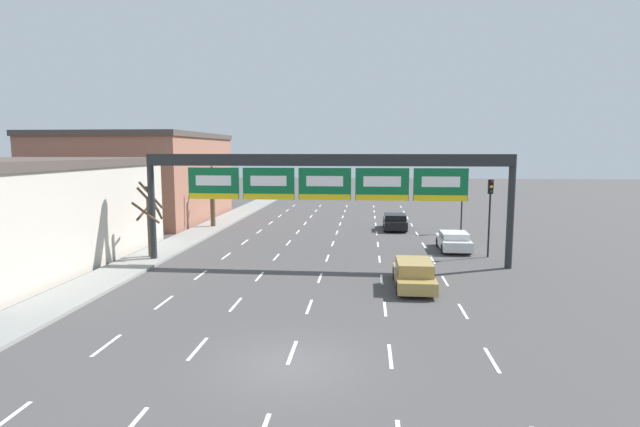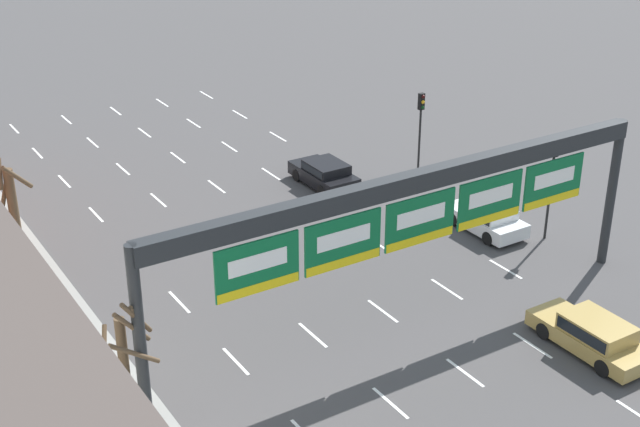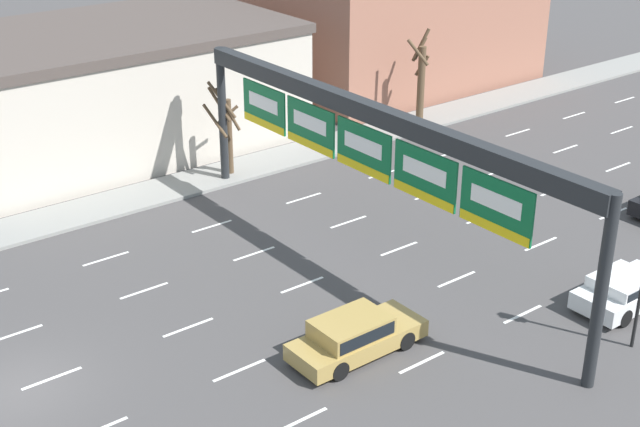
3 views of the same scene
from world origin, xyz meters
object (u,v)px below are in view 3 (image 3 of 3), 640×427
(sign_gantry, at_px, (370,131))
(car_gold, at_px, (355,334))
(tree_bare_second, at_px, (227,127))
(car_white, at_px, (624,289))
(tree_bare_closest, at_px, (421,77))

(sign_gantry, xyz_separation_m, car_gold, (4.83, -4.65, -4.77))
(tree_bare_second, bearing_deg, car_white, 13.45)
(sign_gantry, relative_size, tree_bare_second, 4.54)
(sign_gantry, distance_m, car_white, 10.98)
(sign_gantry, xyz_separation_m, tree_bare_second, (-11.05, 0.46, -2.98))
(sign_gantry, relative_size, tree_bare_closest, 4.12)
(car_gold, distance_m, car_white, 10.41)
(car_white, relative_size, tree_bare_closest, 0.77)
(car_gold, distance_m, tree_bare_second, 16.78)
(car_white, height_order, tree_bare_closest, tree_bare_closest)
(car_white, relative_size, tree_bare_second, 0.85)
(car_gold, xyz_separation_m, tree_bare_closest, (-15.99, 18.11, 2.00))
(car_white, distance_m, tree_bare_second, 20.10)
(sign_gantry, height_order, car_white, sign_gantry)
(sign_gantry, distance_m, tree_bare_second, 11.45)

